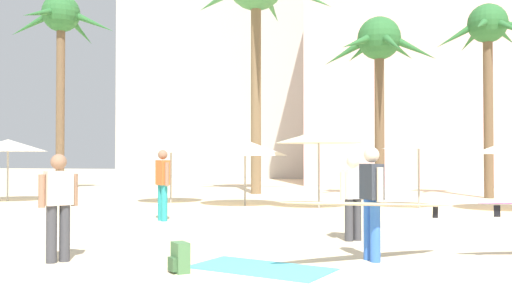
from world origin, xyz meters
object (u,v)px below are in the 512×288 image
object	(u,v)px
cafe_umbrella_4	(8,145)
person_far_right	(58,203)
person_mid_right	(163,182)
cafe_umbrella_1	(171,145)
palm_tree_left	(61,29)
palm_tree_center	(488,39)
backpack	(180,258)
palm_tree_right	(379,50)
cafe_umbrella_7	(245,148)
person_near_left	(372,200)
cafe_umbrella_0	(319,137)
cafe_umbrella_5	(419,143)
beach_towel	(261,268)
person_far_left	(353,194)

from	to	relation	value
cafe_umbrella_4	person_far_right	distance (m)	13.00
person_mid_right	person_far_right	bearing A→B (deg)	48.90
cafe_umbrella_4	cafe_umbrella_1	bearing A→B (deg)	4.71
palm_tree_left	palm_tree_center	size ratio (longest dim) A/B	1.19
cafe_umbrella_1	backpack	world-z (taller)	cafe_umbrella_1
cafe_umbrella_4	person_far_right	world-z (taller)	cafe_umbrella_4
palm_tree_center	palm_tree_right	xyz separation A→B (m)	(-4.15, -0.66, -0.40)
cafe_umbrella_7	person_near_left	distance (m)	10.11
cafe_umbrella_7	palm_tree_left	bearing A→B (deg)	152.28
cafe_umbrella_0	backpack	bearing A→B (deg)	-95.82
cafe_umbrella_4	cafe_umbrella_5	distance (m)	14.18
backpack	cafe_umbrella_1	bearing A→B (deg)	-109.86
palm_tree_center	person_far_right	size ratio (longest dim) A/B	4.55
backpack	person_near_left	distance (m)	3.02
palm_tree_right	backpack	world-z (taller)	palm_tree_right
cafe_umbrella_0	person_near_left	world-z (taller)	cafe_umbrella_0
cafe_umbrella_1	person_far_right	bearing A→B (deg)	-78.97
beach_towel	person_far_left	distance (m)	3.34
backpack	palm_tree_center	bearing A→B (deg)	-154.98
person_far_left	palm_tree_center	bearing A→B (deg)	-62.09
cafe_umbrella_4	person_near_left	xyz separation A→B (m)	(12.73, -9.22, -1.06)
palm_tree_left	person_far_right	distance (m)	18.82
palm_tree_left	cafe_umbrella_0	distance (m)	14.25
palm_tree_right	cafe_umbrella_7	world-z (taller)	palm_tree_right
backpack	cafe_umbrella_7	bearing A→B (deg)	-122.83
palm_tree_center	person_mid_right	bearing A→B (deg)	-134.67
cafe_umbrella_4	person_near_left	world-z (taller)	cafe_umbrella_4
palm_tree_center	beach_towel	xyz separation A→B (m)	(-6.02, -15.08, -6.14)
palm_tree_center	backpack	distance (m)	18.11
person_near_left	person_mid_right	world-z (taller)	person_mid_right
palm_tree_center	backpack	world-z (taller)	palm_tree_center
cafe_umbrella_1	person_far_right	world-z (taller)	cafe_umbrella_1
palm_tree_left	palm_tree_right	world-z (taller)	palm_tree_left
cafe_umbrella_0	cafe_umbrella_1	xyz separation A→B (m)	(-5.18, 0.94, -0.23)
person_far_right	palm_tree_right	bearing A→B (deg)	111.29
palm_tree_right	beach_towel	world-z (taller)	palm_tree_right
cafe_umbrella_0	cafe_umbrella_5	xyz separation A→B (m)	(3.04, 0.61, -0.19)
person_far_right	palm_tree_left	bearing A→B (deg)	160.87
cafe_umbrella_5	palm_tree_left	bearing A→B (deg)	162.05
cafe_umbrella_0	person_mid_right	distance (m)	5.62
cafe_umbrella_5	person_near_left	bearing A→B (deg)	-98.75
palm_tree_right	cafe_umbrella_4	size ratio (longest dim) A/B	2.61
palm_tree_center	person_far_left	bearing A→B (deg)	-111.69
cafe_umbrella_5	beach_towel	size ratio (longest dim) A/B	1.10
palm_tree_center	cafe_umbrella_1	xyz separation A→B (m)	(-11.23, -4.56, -4.17)
cafe_umbrella_1	person_mid_right	size ratio (longest dim) A/B	1.34
palm_tree_center	cafe_umbrella_7	world-z (taller)	palm_tree_center
palm_tree_center	palm_tree_right	distance (m)	4.22
cafe_umbrella_1	person_mid_right	xyz separation A→B (m)	(1.66, -5.13, -1.01)
cafe_umbrella_1	beach_towel	xyz separation A→B (m)	(5.21, -10.52, -1.98)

